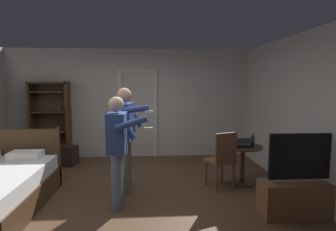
{
  "coord_description": "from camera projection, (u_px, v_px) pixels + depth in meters",
  "views": [
    {
      "loc": [
        0.45,
        -4.24,
        1.82
      ],
      "look_at": [
        0.77,
        0.33,
        1.28
      ],
      "focal_mm": 30.07,
      "sensor_mm": 36.0,
      "label": 1
    }
  ],
  "objects": [
    {
      "name": "suitcase_dark",
      "position": [
        65.0,
        155.0,
        6.23
      ],
      "size": [
        0.55,
        0.44,
        0.43
      ],
      "primitive_type": "cube",
      "rotation": [
        0.0,
        0.0,
        -0.26
      ],
      "color": "black",
      "rests_on": "ground_plane"
    },
    {
      "name": "person_blue_shirt",
      "position": [
        118.0,
        145.0,
        4.06
      ],
      "size": [
        0.65,
        0.56,
        1.62
      ],
      "color": "slate",
      "rests_on": "ground_plane"
    },
    {
      "name": "side_table",
      "position": [
        243.0,
        158.0,
        5.03
      ],
      "size": [
        0.68,
        0.68,
        0.7
      ],
      "color": "#4C331E",
      "rests_on": "ground_plane"
    },
    {
      "name": "person_striped_shirt",
      "position": [
        125.0,
        132.0,
        4.64
      ],
      "size": [
        0.63,
        0.69,
        1.74
      ],
      "color": "gray",
      "rests_on": "ground_plane"
    },
    {
      "name": "doorway_frame",
      "position": [
        138.0,
        107.0,
        6.82
      ],
      "size": [
        0.93,
        0.08,
        2.13
      ],
      "color": "white",
      "rests_on": "ground_plane"
    },
    {
      "name": "wall_back",
      "position": [
        130.0,
        104.0,
        6.88
      ],
      "size": [
        6.0,
        0.12,
        2.62
      ],
      "primitive_type": "cube",
      "color": "beige",
      "rests_on": "ground_plane"
    },
    {
      "name": "tv_flatscreen",
      "position": [
        305.0,
        193.0,
        3.85
      ],
      "size": [
        1.23,
        0.4,
        1.15
      ],
      "color": "brown",
      "rests_on": "ground_plane"
    },
    {
      "name": "laptop",
      "position": [
        242.0,
        143.0,
        4.96
      ],
      "size": [
        0.36,
        0.37,
        0.15
      ],
      "color": "black",
      "rests_on": "side_table"
    },
    {
      "name": "bottle_on_table",
      "position": [
        253.0,
        141.0,
        4.93
      ],
      "size": [
        0.06,
        0.06,
        0.23
      ],
      "color": "#253716",
      "rests_on": "side_table"
    },
    {
      "name": "wall_right",
      "position": [
        307.0,
        115.0,
        4.44
      ],
      "size": [
        0.12,
        5.45,
        2.62
      ],
      "primitive_type": "cube",
      "color": "beige",
      "rests_on": "ground_plane"
    },
    {
      "name": "bookshelf",
      "position": [
        51.0,
        118.0,
        6.56
      ],
      "size": [
        0.89,
        0.32,
        1.84
      ],
      "color": "#4C331E",
      "rests_on": "ground_plane"
    },
    {
      "name": "wooden_chair",
      "position": [
        222.0,
        158.0,
        4.8
      ],
      "size": [
        0.54,
        0.54,
        0.99
      ],
      "color": "brown",
      "rests_on": "ground_plane"
    },
    {
      "name": "ground_plane",
      "position": [
        121.0,
        200.0,
        4.39
      ],
      "size": [
        6.34,
        6.34,
        0.0
      ],
      "primitive_type": "plane",
      "color": "brown"
    }
  ]
}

